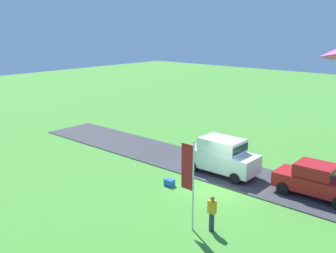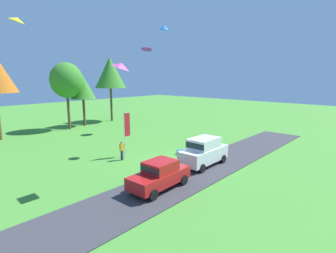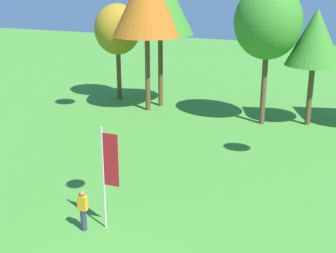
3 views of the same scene
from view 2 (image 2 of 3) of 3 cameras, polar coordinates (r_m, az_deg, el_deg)
The scene contains 14 objects.
ground_plane at distance 22.58m, azimuth 1.50°, elevation -7.92°, with size 120.00×120.00×0.00m, color #478E33.
pavement_strip at distance 21.01m, azimuth 7.16°, elevation -9.37°, with size 36.00×4.40×0.06m, color #38383D.
car_sedan_near_entrance at distance 17.27m, azimuth -1.82°, elevation -10.27°, with size 4.46×2.07×1.84m.
car_suv_mid_row at distance 21.74m, azimuth 7.82°, elevation -5.18°, with size 4.61×2.07×2.28m.
person_on_lawn at distance 23.42m, azimuth -10.02°, elevation -5.14°, with size 0.36×0.24×1.71m.
tree_left_of_center at distance 38.52m, azimuth -21.24°, elevation 9.33°, with size 4.33×4.33×9.14m.
tree_center_back at distance 40.76m, azimuth -18.10°, elevation 8.26°, with size 3.63×3.63×7.66m.
tree_far_right at distance 44.11m, azimuth -12.50°, elevation 11.39°, with size 4.91×4.91×10.37m.
flag_banner at distance 23.95m, azimuth -9.11°, elevation -0.31°, with size 0.71×0.08×4.24m.
cooler_box at distance 25.03m, azimuth 2.65°, elevation -5.56°, with size 0.56×0.40×0.40m, color blue.
kite_delta_high_right at distance 25.96m, azimuth -0.79°, elevation 20.74°, with size 0.96×0.96×0.44m, color blue.
kite_delta_low_drifter at distance 35.45m, azimuth -4.64°, elevation 16.66°, with size 1.43×1.43×0.36m, color purple.
kite_delta_trailing_tail at distance 31.94m, azimuth -30.05°, elevation 19.54°, with size 1.55×1.55×0.38m, color yellow.
kite_diamond_topmost at distance 17.04m, azimuth -10.02°, elevation 12.89°, with size 1.08×0.87×0.34m, color #EA4C9E.
Camera 2 is at (-16.22, -13.93, 7.25)m, focal length 28.00 mm.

